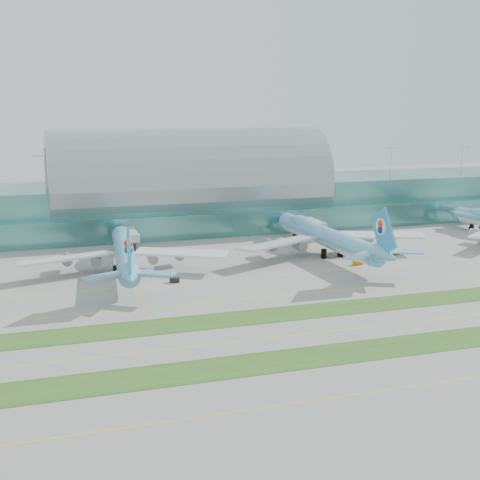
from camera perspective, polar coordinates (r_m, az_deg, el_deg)
name	(u,v)px	position (r m, az deg, el deg)	size (l,w,h in m)	color
ground	(303,315)	(177.44, 5.41, -6.35)	(700.00, 700.00, 0.00)	gray
terminal	(189,195)	(294.27, -4.35, 3.83)	(340.00, 69.10, 36.00)	#3D7A75
grass_strip_near	(352,352)	(153.60, 9.53, -9.40)	(420.00, 12.00, 0.08)	#2D591E
grass_strip_far	(300,312)	(179.18, 5.16, -6.15)	(420.00, 12.00, 0.08)	#2D591E
taxiline_a	(399,388)	(137.55, 13.39, -12.20)	(420.00, 0.35, 0.01)	yellow
taxiline_b	(326,332)	(165.36, 7.31, -7.78)	(420.00, 0.35, 0.01)	yellow
taxiline_c	(279,296)	(193.35, 3.33, -4.77)	(420.00, 0.35, 0.01)	yellow
taxiline_d	(254,277)	(213.25, 1.22, -3.16)	(420.00, 0.35, 0.01)	yellow
airliner_b	(124,252)	(221.95, -9.84, -0.99)	(67.85, 77.36, 21.28)	#5BA2C8
airliner_c	(326,235)	(243.98, 7.36, 0.39)	(73.86, 83.96, 23.10)	#63ADDA
gse_c	(126,274)	(216.72, -9.72, -2.90)	(3.39, 2.04, 1.37)	black
gse_d	(175,280)	(207.73, -5.59, -3.41)	(3.01, 1.86, 1.49)	black
gse_e	(358,263)	(232.13, 10.04, -1.92)	(3.45, 1.63, 1.40)	orange
gse_f	(395,253)	(249.39, 13.07, -1.10)	(3.23, 1.69, 1.26)	black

